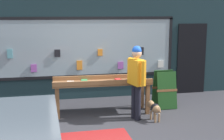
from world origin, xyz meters
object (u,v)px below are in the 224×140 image
object	(u,v)px
sandwich_board_sign	(164,89)
person_browsing	(136,77)
display_table_main	(102,85)
small_dog	(154,108)

from	to	relation	value
sandwich_board_sign	person_browsing	bearing A→B (deg)	-141.28
display_table_main	person_browsing	bearing A→B (deg)	-40.71
display_table_main	small_dog	bearing A→B (deg)	-35.69
small_dog	sandwich_board_sign	distance (m)	1.14
person_browsing	small_dog	bearing A→B (deg)	-128.78
display_table_main	small_dog	xyz separation A→B (m)	(1.07, -0.77, -0.41)
display_table_main	sandwich_board_sign	bearing A→B (deg)	6.29
display_table_main	person_browsing	xyz separation A→B (m)	(0.69, -0.59, 0.29)
small_dog	sandwich_board_sign	world-z (taller)	sandwich_board_sign
small_dog	display_table_main	bearing A→B (deg)	46.07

